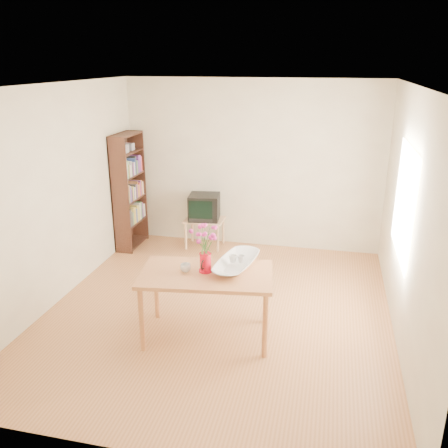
% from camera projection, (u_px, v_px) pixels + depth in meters
% --- Properties ---
extents(room, '(4.50, 4.50, 4.50)m').
position_uv_depth(room, '(221.00, 207.00, 5.25)').
color(room, '#995F36').
rests_on(room, ground).
extents(table, '(1.46, 0.96, 0.75)m').
position_uv_depth(table, '(206.00, 280.00, 4.96)').
color(table, '#AD673B').
rests_on(table, ground).
extents(tv_stand, '(0.60, 0.45, 0.46)m').
position_uv_depth(tv_stand, '(204.00, 223.00, 7.51)').
color(tv_stand, tan).
rests_on(tv_stand, ground).
extents(bookshelf, '(0.28, 0.70, 1.80)m').
position_uv_depth(bookshelf, '(130.00, 195.00, 7.40)').
color(bookshelf, black).
rests_on(bookshelf, ground).
extents(pitcher, '(0.14, 0.21, 0.21)m').
position_uv_depth(pitcher, '(205.00, 263.00, 4.93)').
color(pitcher, red).
rests_on(pitcher, table).
extents(flowers, '(0.24, 0.24, 0.33)m').
position_uv_depth(flowers, '(205.00, 239.00, 4.84)').
color(flowers, '#F439B4').
rests_on(flowers, pitcher).
extents(mug, '(0.15, 0.15, 0.09)m').
position_uv_depth(mug, '(186.00, 268.00, 4.94)').
color(mug, white).
rests_on(mug, table).
extents(bowl, '(0.61, 0.61, 0.50)m').
position_uv_depth(bowl, '(237.00, 245.00, 4.99)').
color(bowl, white).
rests_on(bowl, table).
extents(teacup_a, '(0.08, 0.08, 0.07)m').
position_uv_depth(teacup_a, '(233.00, 249.00, 5.02)').
color(teacup_a, white).
rests_on(teacup_a, bowl).
extents(teacup_b, '(0.08, 0.08, 0.07)m').
position_uv_depth(teacup_b, '(241.00, 249.00, 5.02)').
color(teacup_b, white).
rests_on(teacup_b, bowl).
extents(television, '(0.51, 0.48, 0.40)m').
position_uv_depth(television, '(204.00, 206.00, 7.43)').
color(television, black).
rests_on(television, tv_stand).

